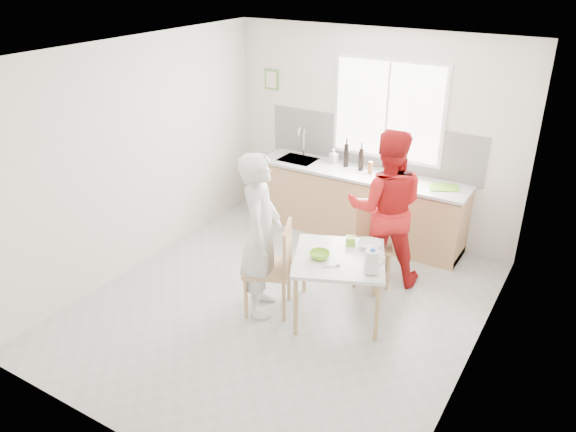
# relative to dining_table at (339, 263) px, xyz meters

# --- Properties ---
(ground) EXTENTS (4.50, 4.50, 0.00)m
(ground) POSITION_rel_dining_table_xyz_m (-0.60, -0.14, -0.63)
(ground) COLOR #B7B7B2
(ground) RESTS_ON ground
(room_shell) EXTENTS (4.50, 4.50, 4.50)m
(room_shell) POSITION_rel_dining_table_xyz_m (-0.60, -0.14, 1.02)
(room_shell) COLOR silver
(room_shell) RESTS_ON ground
(window) EXTENTS (1.50, 0.06, 1.30)m
(window) POSITION_rel_dining_table_xyz_m (-0.40, 2.08, 1.07)
(window) COLOR white
(window) RESTS_ON room_shell
(backsplash) EXTENTS (3.00, 0.02, 0.65)m
(backsplash) POSITION_rel_dining_table_xyz_m (-0.60, 2.10, 0.60)
(backsplash) COLOR white
(backsplash) RESTS_ON room_shell
(picture_frame) EXTENTS (0.22, 0.03, 0.28)m
(picture_frame) POSITION_rel_dining_table_xyz_m (-2.15, 2.09, 1.27)
(picture_frame) COLOR #639342
(picture_frame) RESTS_ON room_shell
(kitchen_counter) EXTENTS (2.84, 0.64, 1.37)m
(kitchen_counter) POSITION_rel_dining_table_xyz_m (-0.60, 1.81, -0.21)
(kitchen_counter) COLOR tan
(kitchen_counter) RESTS_ON ground
(dining_table) EXTENTS (1.20, 1.20, 0.70)m
(dining_table) POSITION_rel_dining_table_xyz_m (0.00, 0.00, 0.00)
(dining_table) COLOR white
(dining_table) RESTS_ON ground
(chair_left) EXTENTS (0.61, 0.61, 1.01)m
(chair_left) POSITION_rel_dining_table_xyz_m (-0.62, -0.27, -0.07)
(chair_left) COLOR tan
(chair_left) RESTS_ON ground
(chair_far) EXTENTS (0.58, 0.58, 0.95)m
(chair_far) POSITION_rel_dining_table_xyz_m (-0.01, 0.89, -0.11)
(chair_far) COLOR tan
(chair_far) RESTS_ON ground
(person_white) EXTENTS (0.65, 0.77, 1.78)m
(person_white) POSITION_rel_dining_table_xyz_m (-0.74, -0.32, 0.26)
(person_white) COLOR silver
(person_white) RESTS_ON ground
(person_red) EXTENTS (1.09, 0.99, 1.83)m
(person_red) POSITION_rel_dining_table_xyz_m (0.11, 0.92, 0.29)
(person_red) COLOR red
(person_red) RESTS_ON ground
(bowl_green) EXTENTS (0.28, 0.28, 0.07)m
(bowl_green) POSITION_rel_dining_table_xyz_m (-0.16, -0.13, 0.11)
(bowl_green) COLOR #83CC2F
(bowl_green) RESTS_ON dining_table
(bowl_white) EXTENTS (0.31, 0.31, 0.06)m
(bowl_white) POSITION_rel_dining_table_xyz_m (0.18, 0.35, 0.10)
(bowl_white) COLOR white
(bowl_white) RESTS_ON dining_table
(milk_jug) EXTENTS (0.20, 0.14, 0.25)m
(milk_jug) POSITION_rel_dining_table_xyz_m (0.41, -0.13, 0.21)
(milk_jug) COLOR white
(milk_jug) RESTS_ON dining_table
(green_box) EXTENTS (0.13, 0.13, 0.09)m
(green_box) POSITION_rel_dining_table_xyz_m (-0.02, 0.30, 0.12)
(green_box) COLOR #89CA2E
(green_box) RESTS_ON dining_table
(spoon) EXTENTS (0.12, 0.12, 0.01)m
(spoon) POSITION_rel_dining_table_xyz_m (0.01, -0.23, 0.08)
(spoon) COLOR #A5A5AA
(spoon) RESTS_ON dining_table
(cutting_board) EXTENTS (0.42, 0.37, 0.01)m
(cutting_board) POSITION_rel_dining_table_xyz_m (0.49, 1.83, 0.30)
(cutting_board) COLOR #6BB62A
(cutting_board) RESTS_ON kitchen_counter
(wine_bottle_a) EXTENTS (0.07, 0.07, 0.32)m
(wine_bottle_a) POSITION_rel_dining_table_xyz_m (-0.86, 1.89, 0.45)
(wine_bottle_a) COLOR black
(wine_bottle_a) RESTS_ON kitchen_counter
(wine_bottle_b) EXTENTS (0.07, 0.07, 0.30)m
(wine_bottle_b) POSITION_rel_dining_table_xyz_m (-0.63, 1.86, 0.44)
(wine_bottle_b) COLOR black
(wine_bottle_b) RESTS_ON kitchen_counter
(jar_amber) EXTENTS (0.06, 0.06, 0.16)m
(jar_amber) POSITION_rel_dining_table_xyz_m (-0.47, 1.82, 0.37)
(jar_amber) COLOR #985621
(jar_amber) RESTS_ON kitchen_counter
(soap_bottle) EXTENTS (0.11, 0.11, 0.20)m
(soap_bottle) POSITION_rel_dining_table_xyz_m (-1.06, 1.94, 0.39)
(soap_bottle) COLOR #999999
(soap_bottle) RESTS_ON kitchen_counter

